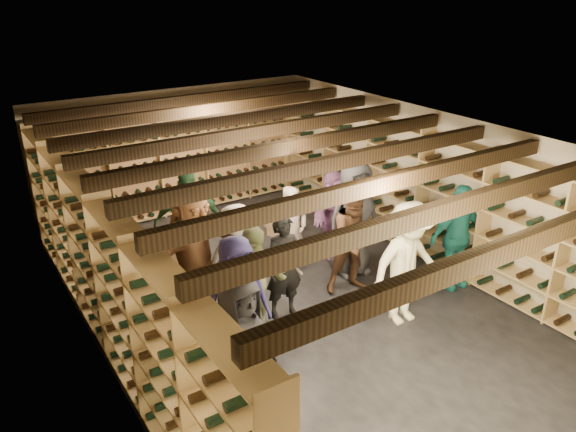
{
  "coord_description": "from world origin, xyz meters",
  "views": [
    {
      "loc": [
        -3.94,
        -5.98,
        4.34
      ],
      "look_at": [
        0.08,
        0.2,
        1.16
      ],
      "focal_mm": 35.0,
      "sensor_mm": 36.0,
      "label": 1
    }
  ],
  "objects_px": {
    "person_3": "(407,264)",
    "person_8": "(355,239)",
    "person_5": "(194,254)",
    "person_11": "(334,214)",
    "person_1": "(284,267)",
    "person_9": "(237,257)",
    "crate_loose": "(279,222)",
    "person_4": "(456,237)",
    "person_6": "(237,300)",
    "person_7": "(293,233)",
    "person_0": "(240,348)",
    "person_10": "(189,223)",
    "crate_stack_left": "(179,261)",
    "crate_stack_right": "(281,225)",
    "person_2": "(258,283)",
    "person_12": "(354,219)"
  },
  "relations": [
    {
      "from": "person_0",
      "to": "person_5",
      "type": "height_order",
      "value": "person_5"
    },
    {
      "from": "person_3",
      "to": "person_6",
      "type": "bearing_deg",
      "value": 169.36
    },
    {
      "from": "person_10",
      "to": "crate_stack_left",
      "type": "bearing_deg",
      "value": 164.5
    },
    {
      "from": "person_6",
      "to": "person_7",
      "type": "distance_m",
      "value": 2.15
    },
    {
      "from": "crate_stack_left",
      "to": "person_4",
      "type": "distance_m",
      "value": 4.21
    },
    {
      "from": "person_4",
      "to": "person_9",
      "type": "height_order",
      "value": "person_4"
    },
    {
      "from": "person_3",
      "to": "person_10",
      "type": "relative_size",
      "value": 0.96
    },
    {
      "from": "person_9",
      "to": "person_12",
      "type": "xyz_separation_m",
      "value": [
        1.96,
        -0.11,
        0.15
      ]
    },
    {
      "from": "person_8",
      "to": "person_9",
      "type": "xyz_separation_m",
      "value": [
        -1.63,
        0.55,
        -0.07
      ]
    },
    {
      "from": "crate_stack_left",
      "to": "person_10",
      "type": "distance_m",
      "value": 0.67
    },
    {
      "from": "person_1",
      "to": "person_5",
      "type": "xyz_separation_m",
      "value": [
        -1.01,
        0.62,
        0.21
      ]
    },
    {
      "from": "crate_stack_left",
      "to": "person_9",
      "type": "xyz_separation_m",
      "value": [
        0.36,
        -1.26,
        0.51
      ]
    },
    {
      "from": "person_4",
      "to": "person_5",
      "type": "xyz_separation_m",
      "value": [
        -3.57,
        1.31,
        0.15
      ]
    },
    {
      "from": "person_1",
      "to": "person_8",
      "type": "distance_m",
      "value": 1.23
    },
    {
      "from": "person_0",
      "to": "person_9",
      "type": "height_order",
      "value": "person_0"
    },
    {
      "from": "crate_stack_right",
      "to": "person_11",
      "type": "distance_m",
      "value": 1.34
    },
    {
      "from": "person_3",
      "to": "person_8",
      "type": "bearing_deg",
      "value": 94.94
    },
    {
      "from": "crate_stack_left",
      "to": "person_1",
      "type": "relative_size",
      "value": 0.36
    },
    {
      "from": "person_5",
      "to": "person_12",
      "type": "distance_m",
      "value": 2.57
    },
    {
      "from": "person_1",
      "to": "person_5",
      "type": "height_order",
      "value": "person_5"
    },
    {
      "from": "person_11",
      "to": "person_8",
      "type": "bearing_deg",
      "value": -130.4
    },
    {
      "from": "crate_loose",
      "to": "person_2",
      "type": "xyz_separation_m",
      "value": [
        -2.04,
        -2.73,
        0.67
      ]
    },
    {
      "from": "person_9",
      "to": "person_4",
      "type": "bearing_deg",
      "value": -27.54
    },
    {
      "from": "person_3",
      "to": "person_7",
      "type": "relative_size",
      "value": 1.17
    },
    {
      "from": "crate_stack_right",
      "to": "person_8",
      "type": "relative_size",
      "value": 0.35
    },
    {
      "from": "person_8",
      "to": "person_0",
      "type": "bearing_deg",
      "value": -137.71
    },
    {
      "from": "crate_stack_right",
      "to": "person_0",
      "type": "height_order",
      "value": "person_0"
    },
    {
      "from": "person_4",
      "to": "person_10",
      "type": "xyz_separation_m",
      "value": [
        -3.16,
        2.41,
        0.09
      ]
    },
    {
      "from": "person_5",
      "to": "person_11",
      "type": "relative_size",
      "value": 1.29
    },
    {
      "from": "person_3",
      "to": "person_5",
      "type": "relative_size",
      "value": 0.9
    },
    {
      "from": "person_7",
      "to": "person_12",
      "type": "relative_size",
      "value": 0.8
    },
    {
      "from": "person_5",
      "to": "crate_loose",
      "type": "bearing_deg",
      "value": 21.24
    },
    {
      "from": "crate_stack_right",
      "to": "person_9",
      "type": "relative_size",
      "value": 0.38
    },
    {
      "from": "person_9",
      "to": "person_12",
      "type": "height_order",
      "value": "person_12"
    },
    {
      "from": "crate_loose",
      "to": "person_0",
      "type": "bearing_deg",
      "value": -126.86
    },
    {
      "from": "person_4",
      "to": "person_5",
      "type": "height_order",
      "value": "person_5"
    },
    {
      "from": "person_2",
      "to": "person_10",
      "type": "relative_size",
      "value": 0.84
    },
    {
      "from": "person_3",
      "to": "person_8",
      "type": "relative_size",
      "value": 1.03
    },
    {
      "from": "person_4",
      "to": "person_9",
      "type": "distance_m",
      "value": 3.22
    },
    {
      "from": "person_6",
      "to": "person_12",
      "type": "relative_size",
      "value": 0.89
    },
    {
      "from": "person_8",
      "to": "person_4",
      "type": "bearing_deg",
      "value": -12.79
    },
    {
      "from": "person_0",
      "to": "person_2",
      "type": "xyz_separation_m",
      "value": [
        0.87,
        1.15,
        -0.07
      ]
    },
    {
      "from": "crate_stack_left",
      "to": "person_2",
      "type": "bearing_deg",
      "value": -82.84
    },
    {
      "from": "person_1",
      "to": "person_7",
      "type": "bearing_deg",
      "value": 55.1
    },
    {
      "from": "person_1",
      "to": "person_11",
      "type": "distance_m",
      "value": 2.01
    },
    {
      "from": "person_6",
      "to": "person_12",
      "type": "xyz_separation_m",
      "value": [
        2.53,
        0.94,
        0.1
      ]
    },
    {
      "from": "person_12",
      "to": "person_10",
      "type": "bearing_deg",
      "value": 155.57
    },
    {
      "from": "person_8",
      "to": "person_9",
      "type": "distance_m",
      "value": 1.73
    },
    {
      "from": "person_1",
      "to": "person_3",
      "type": "xyz_separation_m",
      "value": [
        1.28,
        -0.98,
        0.12
      ]
    },
    {
      "from": "person_4",
      "to": "person_5",
      "type": "relative_size",
      "value": 0.85
    }
  ]
}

